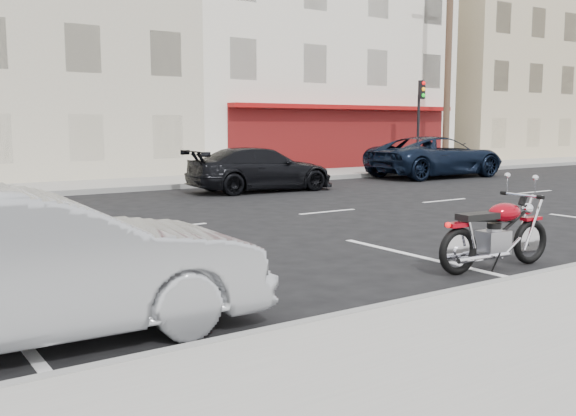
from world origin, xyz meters
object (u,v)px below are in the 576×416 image
object	(u,v)px
fire_hydrant	(391,160)
suv_far	(436,157)
sedan_silver	(30,267)
car_far	(261,169)
utility_pole	(448,65)
traffic_light	(420,113)
motorcycle	(532,232)

from	to	relation	value
fire_hydrant	suv_far	distance (m)	2.87
sedan_silver	fire_hydrant	bearing A→B (deg)	-49.00
car_far	fire_hydrant	bearing A→B (deg)	-63.90
utility_pole	sedan_silver	xyz separation A→B (m)	(-21.41, -14.33, -4.01)
traffic_light	motorcycle	distance (m)	19.27
utility_pole	sedan_silver	world-z (taller)	utility_pole
traffic_light	sedan_silver	size ratio (longest dim) A/B	0.85
traffic_light	car_far	distance (m)	11.00
car_far	traffic_light	bearing A→B (deg)	-67.70
motorcycle	suv_far	xyz separation A→B (m)	(10.71, 11.85, 0.32)
traffic_light	car_far	size ratio (longest dim) A/B	0.82
traffic_light	suv_far	bearing A→B (deg)	-123.54
sedan_silver	car_far	bearing A→B (deg)	-38.00
fire_hydrant	traffic_light	bearing A→B (deg)	-6.36
utility_pole	suv_far	distance (m)	6.20
utility_pole	fire_hydrant	distance (m)	5.48
traffic_light	utility_pole	bearing A→B (deg)	7.61
suv_far	car_far	world-z (taller)	suv_far
motorcycle	sedan_silver	world-z (taller)	sedan_silver
utility_pole	car_far	bearing A→B (deg)	-163.39
car_far	motorcycle	bearing A→B (deg)	172.86
fire_hydrant	motorcycle	size ratio (longest dim) A/B	0.34
traffic_light	motorcycle	xyz separation A→B (m)	(-12.49, -14.53, -2.08)
utility_pole	traffic_light	size ratio (longest dim) A/B	2.37
sedan_silver	car_far	distance (m)	14.03
suv_far	car_far	size ratio (longest dim) A/B	1.23
traffic_light	car_far	world-z (taller)	traffic_light
sedan_silver	suv_far	xyz separation A→B (m)	(17.63, 11.38, 0.06)
utility_pole	traffic_light	world-z (taller)	utility_pole
utility_pole	fire_hydrant	bearing A→B (deg)	-178.36
fire_hydrant	suv_far	size ratio (longest dim) A/B	0.13
utility_pole	fire_hydrant	size ratio (longest dim) A/B	12.50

